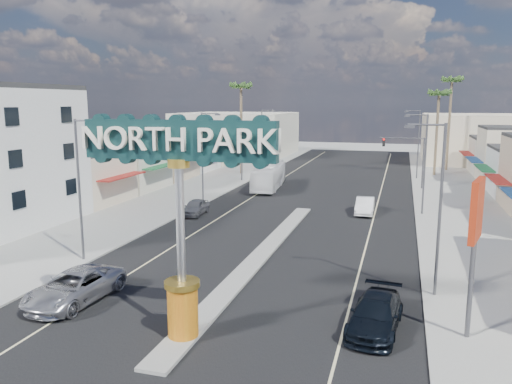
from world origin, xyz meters
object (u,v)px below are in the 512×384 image
Objects in this scene: car_parked_left at (195,207)px; palm_left_far at (241,91)px; suv_left at (75,287)px; suv_right at (375,314)px; palm_right_mid at (439,98)px; traffic_signal_left at (255,148)px; streetlight_r_near at (437,201)px; city_bus at (269,176)px; streetlight_l_near at (81,183)px; traffic_signal_right at (407,152)px; streetlight_l_mid at (204,152)px; car_parked_right at (365,206)px; streetlight_r_mid at (423,159)px; palm_right_far at (452,85)px; bank_pylon_sign at (476,219)px; streetlight_l_far at (263,137)px; streetlight_r_far at (417,141)px; gateway_sign at (180,204)px.

palm_left_far is at bearing 96.09° from car_parked_left.
suv_right is (14.78, 1.05, -0.07)m from suv_left.
car_parked_left is (4.00, -25.74, -10.80)m from palm_left_far.
traffic_signal_left is at bearing -151.58° from palm_right_mid.
streetlight_r_near is at bearing -39.03° from car_parked_left.
suv_left is at bearing -96.94° from city_bus.
streetlight_l_near and streetlight_r_near have the same top height.
suv_right is at bearing -65.07° from palm_left_far.
streetlight_l_mid reaches higher than traffic_signal_right.
car_parked_right is at bearing 67.17° from suv_left.
traffic_signal_left is 6.03m from city_bus.
streetlight_r_mid is 33.14m from palm_right_far.
car_parked_right is 0.66× the size of bank_pylon_sign.
streetlight_r_near is 1.00× the size of streetlight_r_mid.
traffic_signal_left is 40.07m from suv_left.
city_bus is (-14.06, 34.36, 0.74)m from suv_right.
traffic_signal_right reaches higher than suv_right.
suv_right is at bearing -66.33° from traffic_signal_left.
streetlight_l_mid is at bearing 132.03° from suv_right.
bank_pylon_sign is (6.04, -23.65, 4.54)m from car_parked_right.
streetlight_l_far is at bearing 129.97° from bank_pylon_sign.
streetlight_l_near is 20.87m from streetlight_r_near.
streetlight_l_far and streetlight_r_mid have the same top height.
palm_right_far is (28.00, 12.00, 0.89)m from palm_left_far.
city_bus is (-16.66, -12.45, -3.59)m from streetlight_r_far.
streetlight_l_mid is 35.44m from palm_right_mid.
streetlight_r_near is 0.74× the size of palm_right_mid.
palm_right_far reaches higher than streetlight_l_far.
suv_left is 35.43m from city_bus.
traffic_signal_right is 0.46× the size of palm_left_far.
streetlight_r_near is 20.11m from car_parked_right.
gateway_sign is 13.19m from streetlight_r_near.
gateway_sign reaches higher than suv_right.
palm_right_mid reaches higher than traffic_signal_left.
streetlight_r_near is 46.80m from palm_left_far.
traffic_signal_right is at bearing -107.63° from palm_right_mid.
streetlight_r_near is at bearing -93.19° from palm_right_mid.
traffic_signal_right is 0.67× the size of streetlight_r_mid.
suv_right is at bearing -92.00° from traffic_signal_right.
streetlight_l_mid is 1.00× the size of streetlight_l_far.
palm_right_far is (2.00, 6.00, 1.78)m from palm_right_mid.
streetlight_l_far is at bearing 157.80° from traffic_signal_right.
car_parked_left is 0.91× the size of car_parked_right.
palm_left_far is 28.20m from car_parked_left.
car_parked_left is at bearing -75.98° from streetlight_l_mid.
streetlight_l_mid is 7.36m from car_parked_left.
city_bus is at bearing 132.24° from bank_pylon_sign.
streetlight_r_far is at bearing -122.69° from palm_right_mid.
traffic_signal_left is 0.67× the size of streetlight_r_far.
palm_right_mid reaches higher than city_bus.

